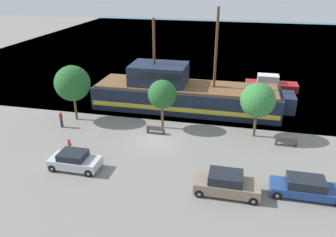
{
  "coord_description": "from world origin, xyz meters",
  "views": [
    {
      "loc": [
        6.85,
        -25.46,
        13.76
      ],
      "look_at": [
        0.69,
        2.0,
        1.2
      ],
      "focal_mm": 35.0,
      "sensor_mm": 36.0,
      "label": 1
    }
  ],
  "objects_px": {
    "pirate_ship": "(183,93)",
    "parked_car_curb_mid": "(75,161)",
    "moored_boat_dockside": "(270,84)",
    "bench_promenade_east": "(286,141)",
    "parked_car_curb_front": "(306,187)",
    "fire_hydrant": "(69,143)",
    "bench_promenade_west": "(156,130)",
    "pedestrian_walking_near": "(61,119)",
    "parked_car_curb_rear": "(227,184)"
  },
  "relations": [
    {
      "from": "pirate_ship",
      "to": "parked_car_curb_mid",
      "type": "xyz_separation_m",
      "value": [
        -5.8,
        -13.88,
        -1.05
      ]
    },
    {
      "from": "moored_boat_dockside",
      "to": "parked_car_curb_mid",
      "type": "distance_m",
      "value": 27.65
    },
    {
      "from": "bench_promenade_east",
      "to": "parked_car_curb_front",
      "type": "bearing_deg",
      "value": -85.68
    },
    {
      "from": "moored_boat_dockside",
      "to": "fire_hydrant",
      "type": "xyz_separation_m",
      "value": [
        -17.75,
        -19.81,
        -0.28
      ]
    },
    {
      "from": "pirate_ship",
      "to": "bench_promenade_west",
      "type": "relative_size",
      "value": 12.69
    },
    {
      "from": "parked_car_curb_mid",
      "to": "parked_car_curb_front",
      "type": "bearing_deg",
      "value": 0.97
    },
    {
      "from": "fire_hydrant",
      "to": "pedestrian_walking_near",
      "type": "xyz_separation_m",
      "value": [
        -2.68,
        3.53,
        0.39
      ]
    },
    {
      "from": "parked_car_curb_front",
      "to": "pedestrian_walking_near",
      "type": "xyz_separation_m",
      "value": [
        -21.44,
        6.24,
        0.12
      ]
    },
    {
      "from": "parked_car_curb_rear",
      "to": "parked_car_curb_mid",
      "type": "bearing_deg",
      "value": 177.04
    },
    {
      "from": "parked_car_curb_rear",
      "to": "bench_promenade_west",
      "type": "distance_m",
      "value": 10.37
    },
    {
      "from": "parked_car_curb_mid",
      "to": "pedestrian_walking_near",
      "type": "height_order",
      "value": "pedestrian_walking_near"
    },
    {
      "from": "pirate_ship",
      "to": "bench_promenade_east",
      "type": "relative_size",
      "value": 11.89
    },
    {
      "from": "pirate_ship",
      "to": "bench_promenade_west",
      "type": "distance_m",
      "value": 7.04
    },
    {
      "from": "parked_car_curb_front",
      "to": "parked_car_curb_rear",
      "type": "distance_m",
      "value": 5.28
    },
    {
      "from": "parked_car_curb_mid",
      "to": "parked_car_curb_rear",
      "type": "xyz_separation_m",
      "value": [
        11.47,
        -0.59,
        0.07
      ]
    },
    {
      "from": "parked_car_curb_mid",
      "to": "fire_hydrant",
      "type": "bearing_deg",
      "value": 124.91
    },
    {
      "from": "bench_promenade_east",
      "to": "pedestrian_walking_near",
      "type": "relative_size",
      "value": 1.12
    },
    {
      "from": "fire_hydrant",
      "to": "bench_promenade_west",
      "type": "height_order",
      "value": "bench_promenade_west"
    },
    {
      "from": "moored_boat_dockside",
      "to": "bench_promenade_east",
      "type": "height_order",
      "value": "moored_boat_dockside"
    },
    {
      "from": "parked_car_curb_rear",
      "to": "bench_promenade_east",
      "type": "bearing_deg",
      "value": 59.35
    },
    {
      "from": "parked_car_curb_front",
      "to": "pedestrian_walking_near",
      "type": "relative_size",
      "value": 2.94
    },
    {
      "from": "bench_promenade_east",
      "to": "bench_promenade_west",
      "type": "distance_m",
      "value": 11.64
    },
    {
      "from": "fire_hydrant",
      "to": "bench_promenade_east",
      "type": "height_order",
      "value": "bench_promenade_east"
    },
    {
      "from": "pirate_ship",
      "to": "fire_hydrant",
      "type": "xyz_separation_m",
      "value": [
        -7.88,
        -10.9,
        -1.34
      ]
    },
    {
      "from": "pirate_ship",
      "to": "parked_car_curb_front",
      "type": "height_order",
      "value": "pirate_ship"
    },
    {
      "from": "parked_car_curb_rear",
      "to": "bench_promenade_east",
      "type": "xyz_separation_m",
      "value": [
        4.68,
        7.9,
        -0.33
      ]
    },
    {
      "from": "moored_boat_dockside",
      "to": "fire_hydrant",
      "type": "relative_size",
      "value": 8.52
    },
    {
      "from": "moored_boat_dockside",
      "to": "fire_hydrant",
      "type": "bearing_deg",
      "value": -131.86
    },
    {
      "from": "parked_car_curb_mid",
      "to": "bench_promenade_west",
      "type": "height_order",
      "value": "parked_car_curb_mid"
    },
    {
      "from": "pirate_ship",
      "to": "parked_car_curb_front",
      "type": "relative_size",
      "value": 4.53
    },
    {
      "from": "parked_car_curb_front",
      "to": "pirate_ship",
      "type": "bearing_deg",
      "value": 128.65
    },
    {
      "from": "fire_hydrant",
      "to": "bench_promenade_east",
      "type": "distance_m",
      "value": 18.73
    },
    {
      "from": "fire_hydrant",
      "to": "bench_promenade_east",
      "type": "bearing_deg",
      "value": 13.34
    },
    {
      "from": "bench_promenade_east",
      "to": "pedestrian_walking_near",
      "type": "xyz_separation_m",
      "value": [
        -20.91,
        -0.79,
        0.36
      ]
    },
    {
      "from": "pirate_ship",
      "to": "parked_car_curb_rear",
      "type": "bearing_deg",
      "value": -68.63
    },
    {
      "from": "parked_car_curb_mid",
      "to": "bench_promenade_west",
      "type": "bearing_deg",
      "value": 57.54
    },
    {
      "from": "pedestrian_walking_near",
      "to": "parked_car_curb_front",
      "type": "bearing_deg",
      "value": -16.22
    },
    {
      "from": "moored_boat_dockside",
      "to": "parked_car_curb_front",
      "type": "height_order",
      "value": "moored_boat_dockside"
    },
    {
      "from": "moored_boat_dockside",
      "to": "pedestrian_walking_near",
      "type": "height_order",
      "value": "moored_boat_dockside"
    },
    {
      "from": "bench_promenade_east",
      "to": "bench_promenade_west",
      "type": "height_order",
      "value": "same"
    },
    {
      "from": "bench_promenade_west",
      "to": "pedestrian_walking_near",
      "type": "relative_size",
      "value": 1.05
    },
    {
      "from": "parked_car_curb_mid",
      "to": "bench_promenade_east",
      "type": "bearing_deg",
      "value": 24.34
    },
    {
      "from": "pirate_ship",
      "to": "bench_promenade_east",
      "type": "distance_m",
      "value": 12.33
    },
    {
      "from": "parked_car_curb_rear",
      "to": "bench_promenade_east",
      "type": "distance_m",
      "value": 9.19
    },
    {
      "from": "moored_boat_dockside",
      "to": "bench_promenade_east",
      "type": "bearing_deg",
      "value": -88.21
    },
    {
      "from": "pirate_ship",
      "to": "bench_promenade_west",
      "type": "bearing_deg",
      "value": -100.78
    },
    {
      "from": "parked_car_curb_rear",
      "to": "pedestrian_walking_near",
      "type": "height_order",
      "value": "pedestrian_walking_near"
    },
    {
      "from": "parked_car_curb_mid",
      "to": "parked_car_curb_rear",
      "type": "height_order",
      "value": "parked_car_curb_rear"
    },
    {
      "from": "fire_hydrant",
      "to": "bench_promenade_west",
      "type": "relative_size",
      "value": 0.46
    },
    {
      "from": "parked_car_curb_front",
      "to": "bench_promenade_west",
      "type": "distance_m",
      "value": 13.95
    }
  ]
}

